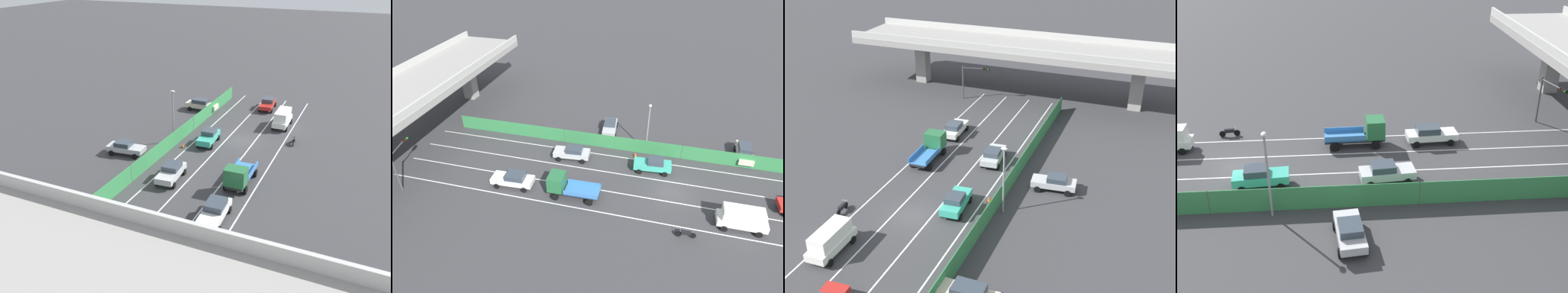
% 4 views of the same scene
% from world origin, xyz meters
% --- Properties ---
extents(ground_plane, '(300.00, 300.00, 0.00)m').
position_xyz_m(ground_plane, '(0.00, 0.00, 0.00)').
color(ground_plane, '#38383A').
extents(lane_line_left_edge, '(0.14, 49.67, 0.01)m').
position_xyz_m(lane_line_left_edge, '(-5.09, 6.84, 0.00)').
color(lane_line_left_edge, silver).
rests_on(lane_line_left_edge, ground).
extents(lane_line_mid_left, '(0.14, 49.67, 0.01)m').
position_xyz_m(lane_line_mid_left, '(-1.70, 6.84, 0.00)').
color(lane_line_mid_left, silver).
rests_on(lane_line_mid_left, ground).
extents(lane_line_mid_right, '(0.14, 49.67, 0.01)m').
position_xyz_m(lane_line_mid_right, '(1.70, 6.84, 0.00)').
color(lane_line_mid_right, silver).
rests_on(lane_line_mid_right, ground).
extents(lane_line_right_edge, '(0.14, 49.67, 0.01)m').
position_xyz_m(lane_line_right_edge, '(5.09, 6.84, 0.00)').
color(lane_line_right_edge, silver).
rests_on(lane_line_right_edge, ground).
extents(elevated_overpass, '(49.93, 9.87, 8.15)m').
position_xyz_m(elevated_overpass, '(0.00, 33.67, 6.58)').
color(elevated_overpass, gray).
rests_on(elevated_overpass, ground).
extents(green_fence, '(0.10, 45.77, 1.88)m').
position_xyz_m(green_fence, '(6.77, 6.84, 0.94)').
color(green_fence, '#338447').
rests_on(green_fence, ground).
extents(car_sedan_red, '(2.33, 4.72, 1.60)m').
position_xyz_m(car_sedan_red, '(0.06, -13.10, 0.89)').
color(car_sedan_red, red).
rests_on(car_sedan_red, ground).
extents(car_sedan_silver, '(2.35, 4.54, 1.64)m').
position_xyz_m(car_sedan_silver, '(3.34, 12.34, 0.91)').
color(car_sedan_silver, '#B7BABC').
rests_on(car_sedan_silver, ground).
extents(car_van_white, '(2.09, 4.68, 2.27)m').
position_xyz_m(car_van_white, '(-3.61, -6.82, 1.28)').
color(car_van_white, silver).
rests_on(car_van_white, ground).
extents(car_taxi_teal, '(2.26, 4.48, 1.71)m').
position_xyz_m(car_taxi_teal, '(3.31, 2.40, 0.93)').
color(car_taxi_teal, teal).
rests_on(car_taxi_teal, ground).
extents(car_sedan_white, '(2.24, 4.77, 1.67)m').
position_xyz_m(car_sedan_white, '(-3.34, 17.18, 0.91)').
color(car_sedan_white, white).
rests_on(car_sedan_white, ground).
extents(flatbed_truck_blue, '(2.43, 5.53, 2.56)m').
position_xyz_m(flatbed_truck_blue, '(-3.41, 11.15, 1.31)').
color(flatbed_truck_blue, black).
rests_on(flatbed_truck_blue, ground).
extents(motorcycle, '(0.60, 1.95, 0.93)m').
position_xyz_m(motorcycle, '(-6.27, -1.70, 0.46)').
color(motorcycle, black).
rests_on(motorcycle, ground).
extents(parked_sedan_cream, '(4.69, 1.97, 1.72)m').
position_xyz_m(parked_sedan_cream, '(8.85, -8.32, 0.95)').
color(parked_sedan_cream, beige).
rests_on(parked_sedan_cream, ground).
extents(parked_wagon_silver, '(4.49, 2.33, 1.57)m').
position_xyz_m(parked_wagon_silver, '(10.87, 9.15, 0.87)').
color(parked_wagon_silver, '#B2B5B7').
rests_on(parked_wagon_silver, ground).
extents(traffic_light, '(3.77, 1.08, 4.84)m').
position_xyz_m(traffic_light, '(-5.84, 29.18, 3.50)').
color(traffic_light, '#47474C').
rests_on(traffic_light, ground).
extents(street_lamp, '(0.60, 0.36, 6.60)m').
position_xyz_m(street_lamp, '(7.42, 3.71, 4.05)').
color(street_lamp, gray).
rests_on(street_lamp, ground).
extents(traffic_cone, '(0.47, 0.47, 0.62)m').
position_xyz_m(traffic_cone, '(5.68, 4.80, 0.29)').
color(traffic_cone, orange).
rests_on(traffic_cone, ground).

